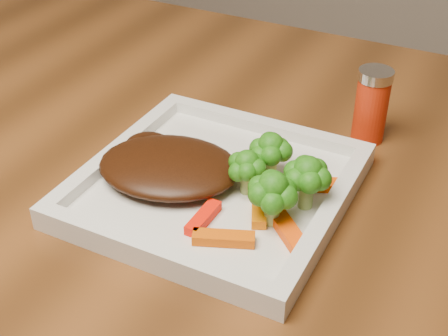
% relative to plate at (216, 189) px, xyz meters
% --- Properties ---
extents(plate, '(0.27, 0.27, 0.01)m').
position_rel_plate_xyz_m(plate, '(0.00, 0.00, 0.00)').
color(plate, silver).
rests_on(plate, dining_table).
extents(steak, '(0.18, 0.15, 0.03)m').
position_rel_plate_xyz_m(steak, '(-0.05, -0.01, 0.02)').
color(steak, '#361708').
rests_on(steak, plate).
extents(broccoli_0, '(0.07, 0.07, 0.07)m').
position_rel_plate_xyz_m(broccoli_0, '(0.05, 0.04, 0.04)').
color(broccoli_0, '#357713').
rests_on(broccoli_0, plate).
extents(broccoli_1, '(0.06, 0.06, 0.06)m').
position_rel_plate_xyz_m(broccoli_1, '(0.10, 0.01, 0.04)').
color(broccoli_1, '#3D7413').
rests_on(broccoli_1, plate).
extents(broccoli_2, '(0.06, 0.06, 0.06)m').
position_rel_plate_xyz_m(broccoli_2, '(0.08, -0.03, 0.04)').
color(broccoli_2, '#3C7914').
rests_on(broccoli_2, plate).
extents(broccoli_3, '(0.05, 0.05, 0.06)m').
position_rel_plate_xyz_m(broccoli_3, '(0.03, 0.00, 0.04)').
color(broccoli_3, '#326010').
rests_on(broccoli_3, plate).
extents(carrot_0, '(0.06, 0.04, 0.01)m').
position_rel_plate_xyz_m(carrot_0, '(0.05, -0.08, 0.01)').
color(carrot_0, '#D14F03').
rests_on(carrot_0, plate).
extents(carrot_1, '(0.06, 0.06, 0.01)m').
position_rel_plate_xyz_m(carrot_1, '(0.10, -0.04, 0.01)').
color(carrot_1, '#F04503').
rests_on(carrot_1, plate).
extents(carrot_2, '(0.01, 0.05, 0.01)m').
position_rel_plate_xyz_m(carrot_2, '(0.02, -0.06, 0.01)').
color(carrot_2, '#F61504').
rests_on(carrot_2, plate).
extents(carrot_3, '(0.06, 0.04, 0.01)m').
position_rel_plate_xyz_m(carrot_3, '(0.10, 0.04, 0.01)').
color(carrot_3, '#F44C03').
rests_on(carrot_3, plate).
extents(carrot_4, '(0.05, 0.04, 0.01)m').
position_rel_plate_xyz_m(carrot_4, '(0.02, 0.05, 0.01)').
color(carrot_4, '#FF5A04').
rests_on(carrot_4, plate).
extents(carrot_5, '(0.04, 0.05, 0.01)m').
position_rel_plate_xyz_m(carrot_5, '(0.06, -0.02, 0.01)').
color(carrot_5, orange).
rests_on(carrot_5, plate).
extents(spice_shaker, '(0.04, 0.04, 0.09)m').
position_rel_plate_xyz_m(spice_shaker, '(0.11, 0.18, 0.04)').
color(spice_shaker, '#BA250A').
rests_on(spice_shaker, dining_table).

